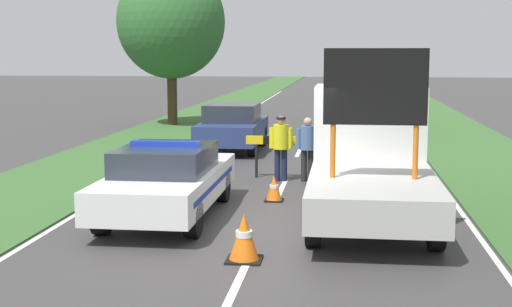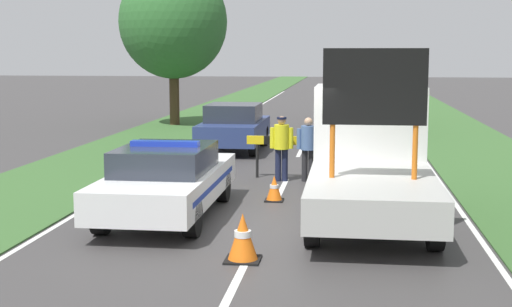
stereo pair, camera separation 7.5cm
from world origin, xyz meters
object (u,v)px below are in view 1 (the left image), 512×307
Objects in this scene: police_car at (168,180)px; queued_car_wagon_maroon at (360,101)px; road_barrier at (298,144)px; queued_car_hatch_blue at (233,127)px; pedestrian_civilian at (307,144)px; traffic_cone_near_police at (274,188)px; traffic_cone_centre_front at (244,237)px; police_officer at (281,143)px; queued_car_sedan_black at (364,111)px; roadside_tree_near_left at (171,22)px; work_truck at (370,155)px.

queued_car_wagon_maroon is (4.00, 20.79, 0.14)m from police_car.
queued_car_hatch_blue is (-2.37, 4.85, -0.10)m from road_barrier.
queued_car_hatch_blue is at bearing 134.97° from pedestrian_civilian.
traffic_cone_near_police is 0.74× the size of traffic_cone_centre_front.
police_car is at bearing 79.11° from queued_car_wagon_maroon.
pedestrian_civilian is at bearing 64.46° from police_car.
police_officer reaches higher than traffic_cone_near_police.
traffic_cone_centre_front is 0.17× the size of queued_car_hatch_blue.
queued_car_hatch_blue is (-0.22, 9.29, 0.05)m from police_car.
queued_car_sedan_black reaches higher than police_car.
police_car is 3.07× the size of police_officer.
road_barrier is at bearing -63.49° from roadside_tree_near_left.
road_barrier is 0.57m from police_officer.
work_truck reaches higher than queued_car_hatch_blue.
roadside_tree_near_left reaches higher than work_truck.
queued_car_wagon_maroon is at bearing 26.55° from roadside_tree_near_left.
queued_car_wagon_maroon is at bearing 102.81° from pedestrian_civilian.
police_officer is 2.92× the size of traffic_cone_near_police.
queued_car_wagon_maroon reaches higher than queued_car_sedan_black.
work_truck reaches higher than queued_car_wagon_maroon.
roadside_tree_near_left is (-4.01, 16.79, 3.64)m from police_car.
traffic_cone_near_police is (-0.57, -2.39, -0.64)m from pedestrian_civilian.
road_barrier is 2.85m from traffic_cone_near_police.
work_truck is at bearing 14.68° from police_car.
pedestrian_civilian reaches higher than road_barrier.
roadside_tree_near_left is (-6.16, 12.35, 3.50)m from road_barrier.
pedestrian_civilian reaches higher than police_car.
queued_car_sedan_black reaches higher than pedestrian_civilian.
roadside_tree_near_left is at bearing 106.69° from traffic_cone_centre_front.
queued_car_hatch_blue reaches higher than police_car.
pedestrian_civilian is at bearing -56.73° from road_barrier.
road_barrier is 4.73× the size of traffic_cone_near_police.
queued_car_hatch_blue reaches higher than traffic_cone_centre_front.
queued_car_wagon_maroon is (1.58, 16.73, -0.06)m from pedestrian_civilian.
traffic_cone_near_police is 4.36m from traffic_cone_centre_front.
work_truck is 4.16m from road_barrier.
police_car is at bearing -76.59° from roadside_tree_near_left.
police_car is at bearing -102.60° from pedestrian_civilian.
traffic_cone_centre_front is (-0.58, -6.76, -0.55)m from pedestrian_civilian.
queued_car_wagon_maroon reaches higher than road_barrier.
roadside_tree_near_left is at bearing 111.17° from traffic_cone_near_police.
road_barrier is at bearing 143.04° from pedestrian_civilian.
work_truck is 3.50× the size of pedestrian_civilian.
roadside_tree_near_left is (-5.84, 19.49, 3.99)m from traffic_cone_centre_front.
pedestrian_civilian is (0.64, 0.04, -0.03)m from police_officer.
queued_car_hatch_blue is 9.14m from roadside_tree_near_left.
police_car is 1.89× the size of road_barrier.
police_officer is 5.64m from queued_car_hatch_blue.
work_truck is at bearing 114.79° from queued_car_hatch_blue.
roadside_tree_near_left is at bearing -63.21° from queued_car_hatch_blue.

